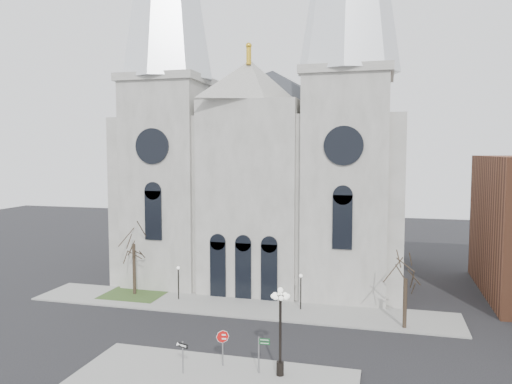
% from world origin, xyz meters
% --- Properties ---
extents(ground, '(160.00, 160.00, 0.00)m').
position_xyz_m(ground, '(0.00, 0.00, 0.00)').
color(ground, black).
rests_on(ground, ground).
extents(sidewalk_far, '(40.00, 6.00, 0.14)m').
position_xyz_m(sidewalk_far, '(0.00, 11.00, 0.07)').
color(sidewalk_far, gray).
rests_on(sidewalk_far, ground).
extents(grass_patch, '(6.00, 5.00, 0.18)m').
position_xyz_m(grass_patch, '(-11.00, 12.00, 0.09)').
color(grass_patch, '#354F22').
rests_on(grass_patch, ground).
extents(cathedral, '(33.00, 26.66, 54.00)m').
position_xyz_m(cathedral, '(0.00, 22.86, 18.48)').
color(cathedral, gray).
rests_on(cathedral, ground).
extents(tree_left, '(3.20, 3.20, 7.50)m').
position_xyz_m(tree_left, '(-11.00, 12.00, 5.58)').
color(tree_left, black).
rests_on(tree_left, ground).
extents(tree_right, '(3.20, 3.20, 6.00)m').
position_xyz_m(tree_right, '(15.00, 9.00, 4.47)').
color(tree_right, black).
rests_on(tree_right, ground).
extents(ped_lamp_left, '(0.32, 0.32, 3.26)m').
position_xyz_m(ped_lamp_left, '(-6.00, 11.50, 2.33)').
color(ped_lamp_left, black).
rests_on(ped_lamp_left, sidewalk_far).
extents(ped_lamp_right, '(0.32, 0.32, 3.26)m').
position_xyz_m(ped_lamp_right, '(6.00, 11.50, 2.33)').
color(ped_lamp_right, black).
rests_on(ped_lamp_right, sidewalk_far).
extents(stop_sign, '(0.88, 0.15, 2.44)m').
position_xyz_m(stop_sign, '(2.96, -1.67, 1.89)').
color(stop_sign, slate).
rests_on(stop_sign, sidewalk_near).
extents(globe_lamp, '(1.54, 1.54, 5.76)m').
position_xyz_m(globe_lamp, '(6.99, -2.11, 3.76)').
color(globe_lamp, black).
rests_on(globe_lamp, sidewalk_near).
extents(one_way_sign, '(0.88, 0.36, 2.12)m').
position_xyz_m(one_way_sign, '(0.84, -3.44, 1.58)').
color(one_way_sign, slate).
rests_on(one_way_sign, sidewalk_near).
extents(street_name_sign, '(0.77, 0.13, 2.40)m').
position_xyz_m(street_name_sign, '(5.67, -2.13, 1.55)').
color(street_name_sign, slate).
rests_on(street_name_sign, sidewalk_near).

